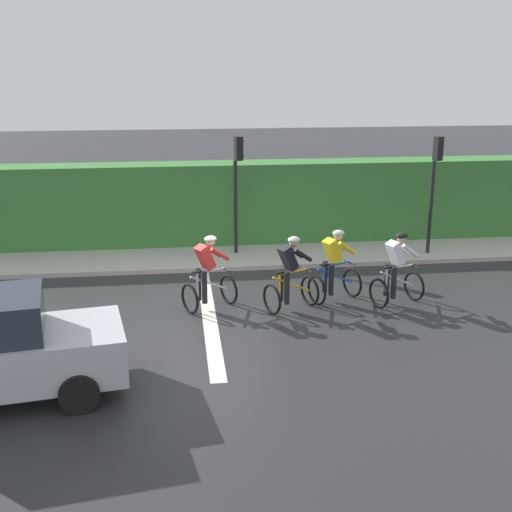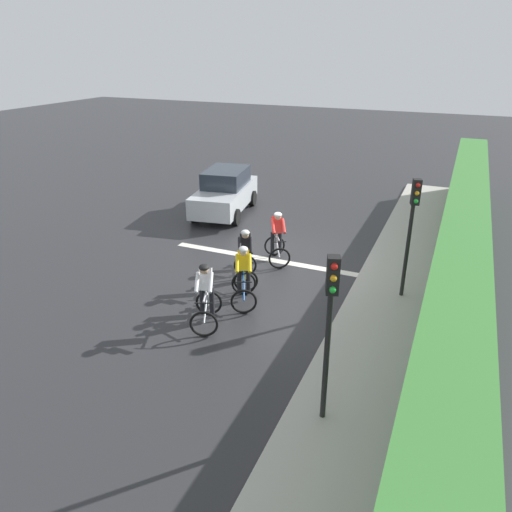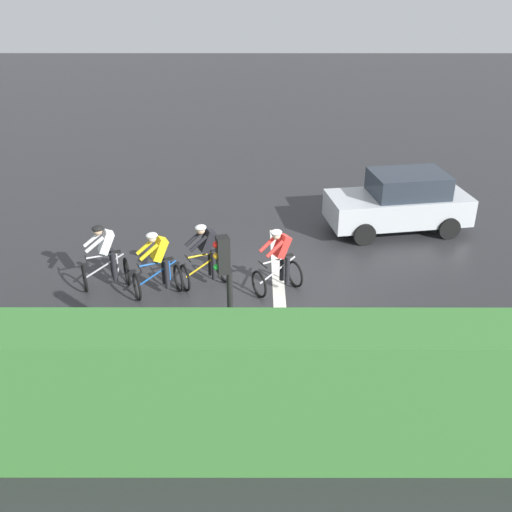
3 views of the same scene
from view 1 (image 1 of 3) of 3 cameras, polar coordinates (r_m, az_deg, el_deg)
The scene contains 11 objects.
ground_plane at distance 14.78m, azimuth -4.56°, elevation -4.65°, with size 80.00×80.00×0.00m, color #28282B.
sidewalk_kerb at distance 18.84m, azimuth 0.95°, elevation 0.28°, with size 2.80×25.42×0.12m, color #ADA89E.
stone_wall_low at distance 19.63m, azimuth 0.60°, elevation 1.73°, with size 0.44×25.42×0.64m, color tan.
hedge_wall at distance 19.71m, azimuth 0.49°, elevation 4.51°, with size 1.10×25.42×2.46m, color #387533.
road_marking_stop_line at distance 14.79m, azimuth -4.11°, elevation -4.62°, with size 7.00×0.30×0.01m, color silver.
cyclist_lead at distance 15.17m, azimuth 11.95°, elevation -1.22°, with size 1.03×1.26×1.66m.
cyclist_second at distance 15.16m, azimuth 6.70°, elevation -0.98°, with size 1.07×1.27×1.66m.
cyclist_mid at distance 14.53m, azimuth 2.93°, elevation -1.67°, with size 1.08×1.27×1.66m.
cyclist_fourth at distance 14.60m, azimuth -4.16°, elevation -1.60°, with size 1.13×1.28×1.66m.
traffic_light_near_crossing at distance 18.21m, azimuth -1.61°, elevation 6.70°, with size 0.25×0.31×3.34m.
traffic_light_far_junction at distance 18.84m, azimuth 15.07°, elevation 6.47°, with size 0.26×0.30×3.34m.
Camera 1 is at (13.78, -0.50, 5.32)m, focal length 46.68 mm.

